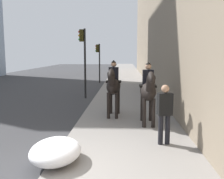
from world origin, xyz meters
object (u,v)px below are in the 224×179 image
mounted_horse_near (113,85)px  traffic_light_near_curb (83,52)px  pedestrian_greeting (165,110)px  mounted_horse_far (148,90)px  traffic_light_far_curb (98,57)px

mounted_horse_near → traffic_light_near_curb: size_ratio=0.56×
mounted_horse_near → pedestrian_greeting: (-3.25, -1.58, -0.30)m
mounted_horse_far → pedestrian_greeting: (-2.09, -0.28, -0.28)m
traffic_light_near_curb → mounted_horse_near: bearing=-158.4°
traffic_light_near_curb → mounted_horse_far: bearing=-152.1°
mounted_horse_near → pedestrian_greeting: size_ratio=1.35×
mounted_horse_far → pedestrian_greeting: mounted_horse_far is taller
mounted_horse_far → traffic_light_far_curb: traffic_light_far_curb is taller
traffic_light_near_curb → traffic_light_far_curb: (8.27, -0.06, -0.37)m
traffic_light_far_curb → mounted_horse_near: bearing=-171.8°
mounted_horse_near → pedestrian_greeting: bearing=28.9°
mounted_horse_near → traffic_light_far_curb: bearing=-168.8°
traffic_light_near_curb → traffic_light_far_curb: size_ratio=1.17×
traffic_light_far_curb → pedestrian_greeting: bearing=-168.1°
mounted_horse_far → traffic_light_near_curb: (6.19, 3.28, 1.37)m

